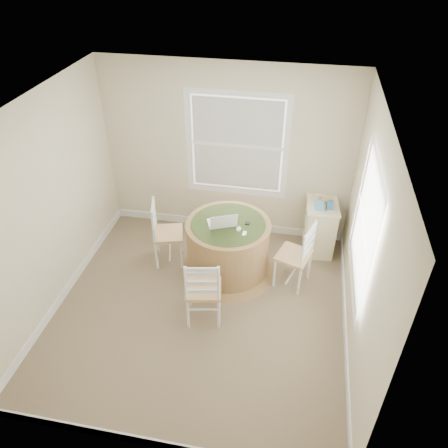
% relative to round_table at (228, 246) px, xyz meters
% --- Properties ---
extents(room, '(3.64, 3.64, 2.64)m').
position_rel_round_table_xyz_m(room, '(-0.05, -0.62, 0.86)').
color(room, '#867155').
rests_on(room, ground).
extents(round_table, '(1.30, 1.30, 0.81)m').
position_rel_round_table_xyz_m(round_table, '(0.00, 0.00, 0.00)').
color(round_table, olive).
rests_on(round_table, ground).
extents(chair_left, '(0.50, 0.51, 0.95)m').
position_rel_round_table_xyz_m(chair_left, '(-0.86, 0.08, 0.04)').
color(chair_left, white).
rests_on(chair_left, ground).
extents(chair_near, '(0.49, 0.47, 0.95)m').
position_rel_round_table_xyz_m(chair_near, '(-0.13, -0.90, 0.04)').
color(chair_near, white).
rests_on(chair_near, ground).
extents(chair_right, '(0.51, 0.53, 0.95)m').
position_rel_round_table_xyz_m(chair_right, '(0.88, -0.07, 0.04)').
color(chair_right, white).
rests_on(chair_right, ground).
extents(laptop, '(0.44, 0.42, 0.24)m').
position_rel_round_table_xyz_m(laptop, '(-0.08, -0.03, 0.40)').
color(laptop, white).
rests_on(laptop, round_table).
extents(mouse, '(0.07, 0.11, 0.04)m').
position_rel_round_table_xyz_m(mouse, '(0.15, -0.10, 0.38)').
color(mouse, white).
rests_on(mouse, round_table).
extents(phone, '(0.05, 0.09, 0.02)m').
position_rel_round_table_xyz_m(phone, '(0.24, -0.17, 0.37)').
color(phone, '#B7BABF').
rests_on(phone, round_table).
extents(keys, '(0.06, 0.06, 0.02)m').
position_rel_round_table_xyz_m(keys, '(0.25, 0.04, 0.37)').
color(keys, black).
rests_on(keys, round_table).
extents(corner_chest, '(0.48, 0.62, 0.78)m').
position_rel_round_table_xyz_m(corner_chest, '(1.21, 0.73, -0.05)').
color(corner_chest, '#F8F4BA').
rests_on(corner_chest, ground).
extents(tissue_box, '(0.13, 0.13, 0.10)m').
position_rel_round_table_xyz_m(tissue_box, '(1.16, 0.63, 0.39)').
color(tissue_box, '#5B9CD1').
rests_on(tissue_box, corner_chest).
extents(box_yellow, '(0.16, 0.11, 0.06)m').
position_rel_round_table_xyz_m(box_yellow, '(1.27, 0.78, 0.37)').
color(box_yellow, '#E0AD4F').
rests_on(box_yellow, corner_chest).
extents(box_blue, '(0.09, 0.09, 0.12)m').
position_rel_round_table_xyz_m(box_blue, '(1.30, 0.65, 0.40)').
color(box_blue, teal).
rests_on(box_blue, corner_chest).
extents(cup_cream, '(0.07, 0.07, 0.09)m').
position_rel_round_table_xyz_m(cup_cream, '(1.14, 0.84, 0.39)').
color(cup_cream, beige).
rests_on(cup_cream, corner_chest).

